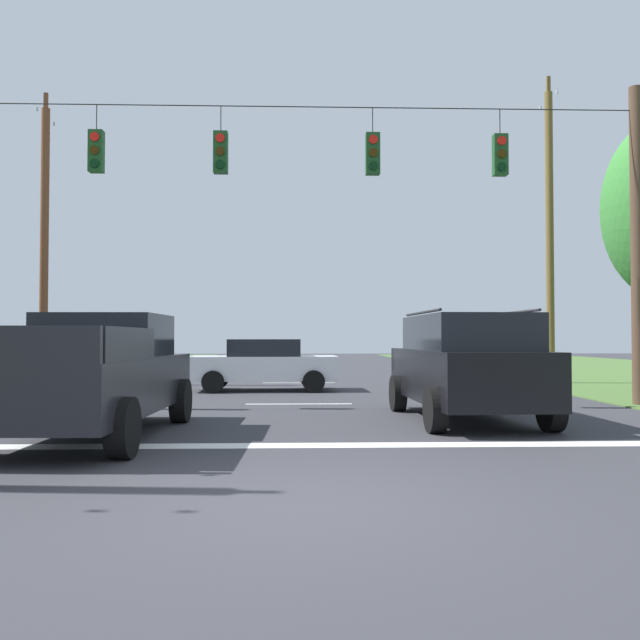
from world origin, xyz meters
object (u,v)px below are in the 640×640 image
overhead_signal_span (298,226)px  distant_car_oncoming (56,355)px  pickup_truck (95,375)px  utility_pole_mid_right (550,232)px  suv_black (465,364)px  distant_car_crossing_white (264,364)px  utility_pole_near_left (44,241)px

overhead_signal_span → distant_car_oncoming: (-10.90, 15.14, -3.32)m
pickup_truck → distant_car_oncoming: pickup_truck is taller
pickup_truck → utility_pole_mid_right: bearing=44.9°
suv_black → overhead_signal_span: bearing=140.8°
overhead_signal_span → distant_car_crossing_white: bearing=102.2°
distant_car_crossing_white → utility_pole_near_left: bearing=160.0°
overhead_signal_span → distant_car_crossing_white: size_ratio=3.67×
suv_black → utility_pole_near_left: utility_pole_near_left is taller
suv_black → distant_car_crossing_white: 8.38m
utility_pole_mid_right → utility_pole_near_left: 17.18m
pickup_truck → utility_pole_near_left: bearing=114.3°
distant_car_crossing_white → utility_pole_mid_right: utility_pole_mid_right is taller
pickup_truck → suv_black: 6.63m
suv_black → utility_pole_mid_right: size_ratio=0.46×
suv_black → utility_pole_near_left: 15.84m
overhead_signal_span → distant_car_crossing_white: 5.82m
utility_pole_mid_right → overhead_signal_span: bearing=-139.6°
pickup_truck → utility_pole_near_left: utility_pole_near_left is taller
overhead_signal_span → pickup_truck: size_ratio=2.94×
overhead_signal_span → utility_pole_mid_right: utility_pole_mid_right is taller
suv_black → utility_pole_near_left: size_ratio=0.49×
utility_pole_near_left → overhead_signal_span: bearing=-40.9°
suv_black → distant_car_oncoming: (-14.06, 17.72, -0.27)m
distant_car_crossing_white → utility_pole_mid_right: bearing=15.5°
distant_car_oncoming → utility_pole_mid_right: bearing=-21.7°
overhead_signal_span → utility_pole_mid_right: 11.39m
distant_car_crossing_white → utility_pole_near_left: utility_pole_near_left is taller
distant_car_crossing_white → distant_car_oncoming: 14.40m
overhead_signal_span → utility_pole_near_left: utility_pole_near_left is taller
overhead_signal_span → distant_car_oncoming: bearing=125.8°
utility_pole_near_left → utility_pole_mid_right: bearing=-0.2°
overhead_signal_span → utility_pole_mid_right: bearing=40.4°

